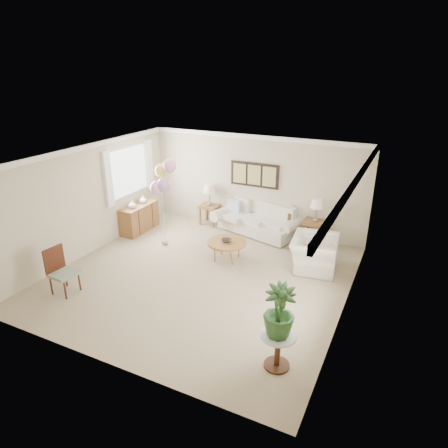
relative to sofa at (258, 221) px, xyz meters
name	(u,v)px	position (x,y,z in m)	size (l,w,h in m)	color
ground_plane	(201,276)	(-0.22, -2.78, -0.34)	(6.00, 6.00, 0.00)	tan
room_shell	(197,203)	(-0.33, -2.68, 1.29)	(6.04, 6.04, 2.60)	beige
wall_art_triptych	(254,175)	(-0.22, 0.19, 1.21)	(1.35, 0.06, 0.65)	black
sofa	(258,221)	(0.00, 0.00, 0.00)	(2.52, 1.38, 0.85)	beige
end_table_left	(210,208)	(-1.48, 0.01, 0.14)	(0.52, 0.48, 0.57)	brown
end_table_right	(315,224)	(1.53, 0.01, 0.18)	(0.56, 0.51, 0.61)	brown
lamp_left	(209,189)	(-1.48, 0.01, 0.70)	(0.34, 0.34, 0.61)	gray
lamp_right	(317,204)	(1.53, 0.01, 0.72)	(0.33, 0.33, 0.58)	gray
coffee_table	(227,243)	(-0.07, -1.81, 0.09)	(0.91, 0.91, 0.46)	#A27136
decor_bowl	(227,240)	(-0.08, -1.81, 0.15)	(0.24, 0.24, 0.06)	#2A221F
armchair	(314,253)	(1.86, -1.33, 0.03)	(1.12, 0.98, 0.73)	beige
side_table	(278,342)	(2.16, -4.69, 0.11)	(0.54, 0.54, 0.58)	silver
potted_plant	(279,311)	(2.15, -4.71, 0.66)	(0.46, 0.46, 0.82)	#1E471D
accent_chair	(61,270)	(-2.41, -4.54, 0.16)	(0.51, 0.51, 0.96)	gray
credenza	(139,218)	(-2.98, -1.28, 0.03)	(0.46, 1.20, 0.74)	brown
vase_white	(132,204)	(-2.96, -1.54, 0.51)	(0.19, 0.19, 0.20)	silver
vase_sage	(143,199)	(-2.96, -1.07, 0.50)	(0.19, 0.19, 0.20)	silver
balloon_cluster	(163,178)	(-1.83, -1.70, 1.40)	(0.62, 0.52, 2.23)	gray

